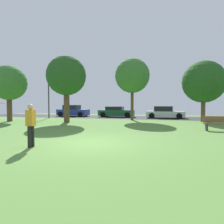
{
  "coord_description": "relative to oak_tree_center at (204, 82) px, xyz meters",
  "views": [
    {
      "loc": [
        2.96,
        -7.54,
        1.66
      ],
      "look_at": [
        0.0,
        3.6,
        1.18
      ],
      "focal_mm": 30.62,
      "sensor_mm": 36.0,
      "label": 1
    }
  ],
  "objects": [
    {
      "name": "parked_car_white",
      "position": [
        -3.45,
        3.88,
        -3.09
      ],
      "size": [
        4.32,
        2.1,
        1.39
      ],
      "color": "white",
      "rests_on": "ground_plane"
    },
    {
      "name": "oak_tree_center",
      "position": [
        0.0,
        0.0,
        0.0
      ],
      "size": [
        3.91,
        3.91,
        5.69
      ],
      "color": "brown",
      "rests_on": "ground_plane"
    },
    {
      "name": "maple_tree_near",
      "position": [
        -12.09,
        -3.89,
        0.44
      ],
      "size": [
        3.54,
        3.54,
        5.98
      ],
      "color": "brown",
      "rests_on": "ground_plane"
    },
    {
      "name": "road_strip",
      "position": [
        -6.64,
        4.0,
        -3.72
      ],
      "size": [
        44.0,
        6.4,
        0.01
      ],
      "primitive_type": "cube",
      "color": "#28282B",
      "rests_on": "ground_plane"
    },
    {
      "name": "park_bench",
      "position": [
        -0.42,
        -6.52,
        -3.26
      ],
      "size": [
        1.6,
        0.45,
        0.9
      ],
      "rotation": [
        0.0,
        0.0,
        3.14
      ],
      "color": "brown",
      "rests_on": "ground_plane"
    },
    {
      "name": "birch_tree_lone",
      "position": [
        -17.89,
        -4.39,
        -0.07
      ],
      "size": [
        3.31,
        3.31,
        5.34
      ],
      "color": "brown",
      "rests_on": "ground_plane"
    },
    {
      "name": "person_thrower",
      "position": [
        -8.58,
        -13.29,
        -2.8
      ],
      "size": [
        0.33,
        0.3,
        1.66
      ],
      "rotation": [
        0.0,
        0.0,
        3.07
      ],
      "color": "black",
      "rests_on": "ground_plane"
    },
    {
      "name": "parked_car_blue",
      "position": [
        -15.5,
        4.2,
        -3.03
      ],
      "size": [
        4.11,
        2.09,
        1.52
      ],
      "color": "#233893",
      "rests_on": "ground_plane"
    },
    {
      "name": "street_lamp_post",
      "position": [
        -16.61,
        0.2,
        -1.47
      ],
      "size": [
        0.14,
        0.14,
        4.5
      ],
      "primitive_type": "cylinder",
      "color": "#2D2D33",
      "rests_on": "ground_plane"
    },
    {
      "name": "parked_car_green",
      "position": [
        -9.47,
        4.33,
        -3.09
      ],
      "size": [
        4.46,
        2.07,
        1.34
      ],
      "color": "#195633",
      "rests_on": "ground_plane"
    },
    {
      "name": "oak_tree_left",
      "position": [
        -6.74,
        0.08,
        0.83
      ],
      "size": [
        3.54,
        3.54,
        6.34
      ],
      "color": "brown",
      "rests_on": "ground_plane"
    },
    {
      "name": "ground_plane",
      "position": [
        -6.64,
        -12.0,
        -3.72
      ],
      "size": [
        44.0,
        44.0,
        0.0
      ],
      "primitive_type": "plane",
      "color": "#547F38"
    },
    {
      "name": "frisbee_disc",
      "position": [
        -10.04,
        -13.18,
        -2.03
      ],
      "size": [
        0.38,
        0.38,
        0.07
      ],
      "color": "orange"
    }
  ]
}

